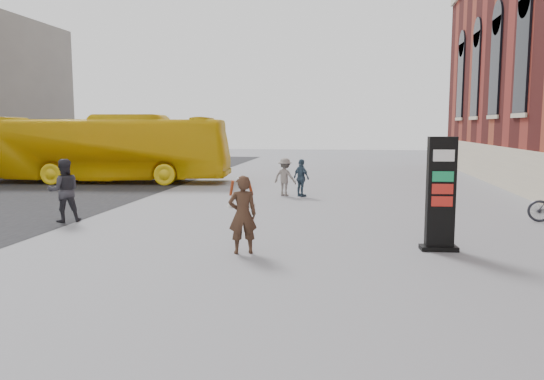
# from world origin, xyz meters

# --- Properties ---
(ground) EXTENTS (100.00, 100.00, 0.00)m
(ground) POSITION_xyz_m (0.00, 0.00, 0.00)
(ground) COLOR #9E9EA3
(info_pylon) EXTENTS (0.83, 0.46, 2.51)m
(info_pylon) POSITION_xyz_m (4.71, 1.17, 1.25)
(info_pylon) COLOR black
(info_pylon) RESTS_ON ground
(woman) EXTENTS (0.77, 0.74, 1.70)m
(woman) POSITION_xyz_m (0.46, 0.26, 0.87)
(woman) COLOR #392419
(woman) RESTS_ON ground
(bus) EXTENTS (11.91, 3.84, 3.26)m
(bus) POSITION_xyz_m (-8.89, 13.48, 1.63)
(bus) COLOR yellow
(bus) RESTS_ON road
(pedestrian_a) EXTENTS (1.11, 1.05, 1.81)m
(pedestrian_a) POSITION_xyz_m (-5.34, 3.23, 0.90)
(pedestrian_a) COLOR #2E2D33
(pedestrian_a) RESTS_ON ground
(pedestrian_b) EXTENTS (1.10, 0.89, 1.48)m
(pedestrian_b) POSITION_xyz_m (0.22, 9.79, 0.74)
(pedestrian_b) COLOR slate
(pedestrian_b) RESTS_ON ground
(pedestrian_c) EXTENTS (0.85, 0.86, 1.46)m
(pedestrian_c) POSITION_xyz_m (0.89, 9.59, 0.73)
(pedestrian_c) COLOR #354A5C
(pedestrian_c) RESTS_ON ground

